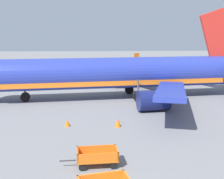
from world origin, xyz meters
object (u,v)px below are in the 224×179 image
at_px(traffic_cone_by_carts, 118,123).
at_px(traffic_cone_mid_apron, 67,123).
at_px(airplane, 122,73).
at_px(baggage_cart_fourth_in_row, 97,157).

bearing_deg(traffic_cone_by_carts, traffic_cone_mid_apron, 175.04).
relative_size(airplane, traffic_cone_mid_apron, 59.84).
xyz_separation_m(traffic_cone_mid_apron, traffic_cone_by_carts, (4.38, -0.38, 0.06)).
distance_m(airplane, traffic_cone_by_carts, 11.80).
height_order(airplane, traffic_cone_by_carts, airplane).
bearing_deg(baggage_cart_fourth_in_row, airplane, 80.59).
relative_size(airplane, traffic_cone_by_carts, 50.75).
distance_m(baggage_cart_fourth_in_row, traffic_cone_mid_apron, 8.41).
bearing_deg(traffic_cone_by_carts, airplane, 83.40).
distance_m(baggage_cart_fourth_in_row, traffic_cone_by_carts, 7.85).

